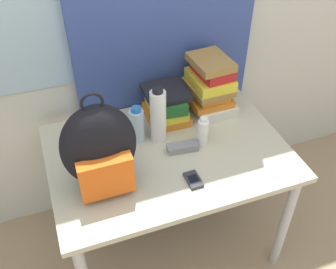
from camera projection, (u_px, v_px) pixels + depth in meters
The scene contains 11 objects.
wall_back at pixel (133, 4), 1.89m from camera, with size 6.00×0.06×2.50m.
curtain_blue at pixel (165, 4), 1.89m from camera, with size 0.97×0.04×2.50m.
desk at pixel (168, 163), 1.95m from camera, with size 1.14×0.80×0.71m.
backpack at pixel (100, 149), 1.61m from camera, with size 0.32×0.22×0.47m.
book_stack_left at pixel (166, 104), 2.03m from camera, with size 0.22×0.28×0.18m.
book_stack_center at pixel (210, 86), 2.06m from camera, with size 0.23×0.27×0.30m.
water_bottle at pixel (137, 125), 1.90m from camera, with size 0.07×0.07×0.19m.
sports_bottle at pixel (158, 116), 1.87m from camera, with size 0.08×0.08×0.30m.
sunscreen_bottle at pixel (203, 132), 1.88m from camera, with size 0.05×0.05×0.16m.
cell_phone at pixel (193, 180), 1.73m from camera, with size 0.06×0.10×0.02m.
sunglasses_case at pixel (183, 147), 1.88m from camera, with size 0.16×0.07×0.04m.
Camera 1 is at (-0.48, -0.91, 2.00)m, focal length 42.00 mm.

